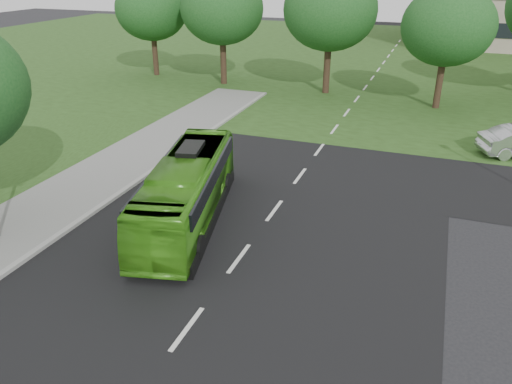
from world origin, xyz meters
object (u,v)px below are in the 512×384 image
tree_park_c (448,26)px  tree_park_f (151,9)px  tree_park_a (222,9)px  bus (187,190)px  tree_park_b (330,10)px

tree_park_c → tree_park_f: (-24.76, 2.92, 0.13)m
tree_park_a → bus: bearing=-69.7°
tree_park_b → bus: (-0.36, -23.08, -4.94)m
tree_park_a → tree_park_f: size_ratio=1.06×
tree_park_a → tree_park_c: (17.46, -1.80, -0.48)m
bus → tree_park_c: bearing=54.1°
tree_park_b → bus: tree_park_b is taller
tree_park_f → bus: bearing=-56.9°
tree_park_a → tree_park_b: 8.98m
tree_park_a → tree_park_f: bearing=171.3°
tree_park_b → bus: bearing=-90.9°
tree_park_b → tree_park_f: (-16.27, 1.27, -0.51)m
tree_park_c → bus: (-8.85, -21.44, -4.30)m
bus → tree_park_a: bearing=96.9°
tree_park_a → bus: 25.24m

